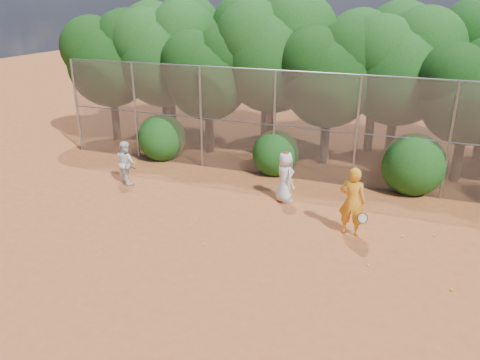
% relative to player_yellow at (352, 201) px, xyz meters
% --- Properties ---
extents(ground, '(80.00, 80.00, 0.00)m').
position_rel_player_yellow_xyz_m(ground, '(-2.51, -2.29, -1.02)').
color(ground, '#A24F24').
rests_on(ground, ground).
extents(fence_back, '(20.05, 0.09, 4.03)m').
position_rel_player_yellow_xyz_m(fence_back, '(-2.63, 3.71, 1.03)').
color(fence_back, gray).
rests_on(fence_back, ground).
extents(tree_0, '(4.38, 3.81, 6.00)m').
position_rel_player_yellow_xyz_m(tree_0, '(-11.95, 5.75, 2.91)').
color(tree_0, black).
rests_on(tree_0, ground).
extents(tree_1, '(4.64, 4.03, 6.35)m').
position_rel_player_yellow_xyz_m(tree_1, '(-9.45, 6.26, 3.14)').
color(tree_1, black).
rests_on(tree_1, ground).
extents(tree_2, '(3.99, 3.47, 5.47)m').
position_rel_player_yellow_xyz_m(tree_2, '(-6.96, 5.55, 2.56)').
color(tree_2, black).
rests_on(tree_2, ground).
extents(tree_3, '(4.89, 4.26, 6.70)m').
position_rel_player_yellow_xyz_m(tree_3, '(-4.44, 6.56, 3.37)').
color(tree_3, black).
rests_on(tree_3, ground).
extents(tree_4, '(4.19, 3.64, 5.73)m').
position_rel_player_yellow_xyz_m(tree_4, '(-1.95, 5.95, 2.73)').
color(tree_4, black).
rests_on(tree_4, ground).
extents(tree_5, '(4.51, 3.92, 6.17)m').
position_rel_player_yellow_xyz_m(tree_5, '(0.55, 6.75, 3.02)').
color(tree_5, black).
rests_on(tree_5, ground).
extents(tree_6, '(3.86, 3.36, 5.29)m').
position_rel_player_yellow_xyz_m(tree_6, '(3.04, 5.75, 2.44)').
color(tree_6, black).
rests_on(tree_6, ground).
extents(tree_9, '(4.83, 4.20, 6.62)m').
position_rel_player_yellow_xyz_m(tree_9, '(-10.44, 8.56, 3.31)').
color(tree_9, black).
rests_on(tree_9, ground).
extents(tree_10, '(5.15, 4.48, 7.06)m').
position_rel_player_yellow_xyz_m(tree_10, '(-5.44, 8.76, 3.60)').
color(tree_10, black).
rests_on(tree_10, ground).
extents(tree_11, '(4.64, 4.03, 6.35)m').
position_rel_player_yellow_xyz_m(tree_11, '(-0.45, 8.36, 3.14)').
color(tree_11, black).
rests_on(tree_11, ground).
extents(bush_0, '(2.00, 2.00, 2.00)m').
position_rel_player_yellow_xyz_m(bush_0, '(-8.51, 4.01, -0.02)').
color(bush_0, '#114110').
rests_on(bush_0, ground).
extents(bush_1, '(1.80, 1.80, 1.80)m').
position_rel_player_yellow_xyz_m(bush_1, '(-3.51, 4.01, -0.12)').
color(bush_1, '#114110').
rests_on(bush_1, ground).
extents(bush_2, '(2.20, 2.20, 2.20)m').
position_rel_player_yellow_xyz_m(bush_2, '(1.49, 4.01, 0.08)').
color(bush_2, '#114110').
rests_on(bush_2, ground).
extents(player_yellow, '(0.90, 0.59, 2.05)m').
position_rel_player_yellow_xyz_m(player_yellow, '(0.00, 0.00, 0.00)').
color(player_yellow, orange).
rests_on(player_yellow, ground).
extents(player_teen, '(0.99, 0.98, 1.75)m').
position_rel_player_yellow_xyz_m(player_teen, '(-2.43, 1.56, -0.15)').
color(player_teen, silver).
rests_on(player_teen, ground).
extents(player_white, '(0.96, 0.88, 1.59)m').
position_rel_player_yellow_xyz_m(player_white, '(-8.31, 1.06, -0.23)').
color(player_white, white).
rests_on(player_white, ground).
extents(ball_0, '(0.07, 0.07, 0.07)m').
position_rel_player_yellow_xyz_m(ball_0, '(0.72, -1.62, -0.99)').
color(ball_0, '#B5D727').
rests_on(ball_0, ground).
extents(ball_1, '(0.07, 0.07, 0.07)m').
position_rel_player_yellow_xyz_m(ball_1, '(1.46, 0.31, -0.99)').
color(ball_1, '#B5D727').
rests_on(ball_1, ground).
extents(ball_2, '(0.07, 0.07, 0.07)m').
position_rel_player_yellow_xyz_m(ball_2, '(2.69, -2.02, -0.99)').
color(ball_2, '#B5D727').
rests_on(ball_2, ground).
extents(ball_3, '(0.07, 0.07, 0.07)m').
position_rel_player_yellow_xyz_m(ball_3, '(-3.64, -2.17, -0.99)').
color(ball_3, '#B5D727').
rests_on(ball_3, ground).
extents(ball_4, '(0.07, 0.07, 0.07)m').
position_rel_player_yellow_xyz_m(ball_4, '(2.31, 0.70, -0.99)').
color(ball_4, '#B5D727').
rests_on(ball_4, ground).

